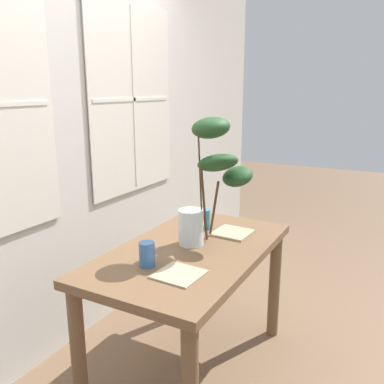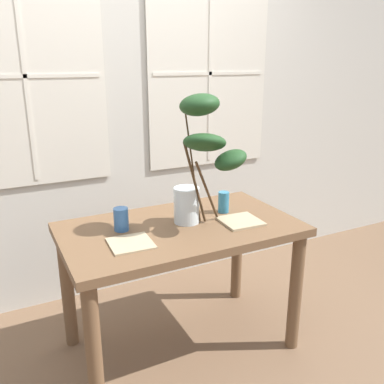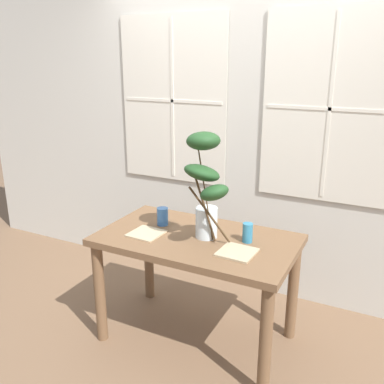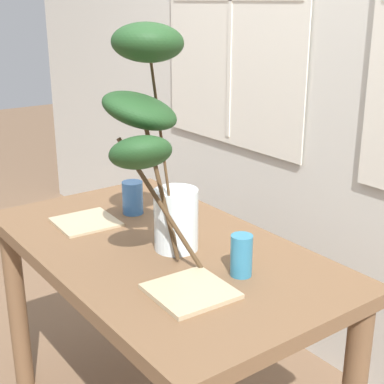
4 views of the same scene
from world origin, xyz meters
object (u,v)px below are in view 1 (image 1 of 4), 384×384
(vase_with_branches, at_px, (210,178))
(drinking_glass_blue_left, at_px, (147,254))
(dining_table, at_px, (191,269))
(plate_square_right, at_px, (232,233))
(drinking_glass_blue_right, at_px, (205,219))
(plate_square_left, at_px, (179,274))

(vase_with_branches, bearing_deg, drinking_glass_blue_left, 159.48)
(dining_table, xyz_separation_m, plate_square_right, (0.32, -0.11, 0.13))
(drinking_glass_blue_right, distance_m, plate_square_left, 0.68)
(vase_with_branches, xyz_separation_m, drinking_glass_blue_left, (-0.40, 0.15, -0.33))
(vase_with_branches, xyz_separation_m, plate_square_right, (0.23, -0.04, -0.38))
(drinking_glass_blue_right, relative_size, plate_square_left, 0.60)
(plate_square_left, bearing_deg, vase_with_branches, 5.74)
(drinking_glass_blue_right, bearing_deg, drinking_glass_blue_left, 179.48)
(dining_table, height_order, plate_square_left, plate_square_left)
(vase_with_branches, height_order, plate_square_right, vase_with_branches)
(dining_table, xyz_separation_m, plate_square_left, (-0.32, -0.11, 0.13))
(drinking_glass_blue_left, height_order, plate_square_right, drinking_glass_blue_left)
(vase_with_branches, relative_size, drinking_glass_blue_right, 5.79)
(dining_table, bearing_deg, vase_with_branches, -37.00)
(vase_with_branches, distance_m, drinking_glass_blue_right, 0.43)
(vase_with_branches, xyz_separation_m, drinking_glass_blue_right, (0.23, 0.14, -0.33))
(dining_table, relative_size, plate_square_right, 6.09)
(drinking_glass_blue_left, distance_m, plate_square_left, 0.20)
(plate_square_right, bearing_deg, drinking_glass_blue_left, 163.15)
(drinking_glass_blue_right, bearing_deg, plate_square_right, -89.53)
(dining_table, distance_m, plate_square_left, 0.37)
(plate_square_right, bearing_deg, vase_with_branches, 169.81)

